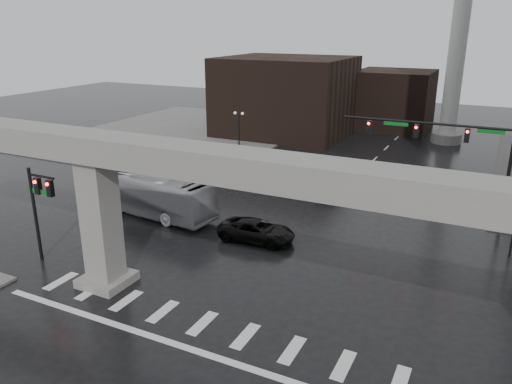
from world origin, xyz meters
TOP-DOWN VIEW (x-y plane):
  - ground at (0.00, 0.00)m, footprint 160.00×160.00m
  - sidewalk_nw at (-26.00, 36.00)m, footprint 28.00×36.00m
  - elevated_guideway at (1.26, 0.00)m, footprint 48.00×2.60m
  - building_far_left at (-14.00, 42.00)m, footprint 16.00×14.00m
  - building_far_mid at (-2.00, 52.00)m, footprint 10.00×10.00m
  - smokestack at (6.00, 46.00)m, footprint 3.60×3.60m
  - signal_mast_arm at (8.99, 18.80)m, footprint 12.12×0.43m
  - signal_left_pole at (-12.25, 0.50)m, footprint 2.30×0.30m
  - lamp_left_0 at (-13.50, 14.00)m, footprint 1.22×0.32m
  - lamp_left_1 at (-13.50, 28.00)m, footprint 1.22×0.32m
  - lamp_left_2 at (-13.50, 42.00)m, footprint 1.22×0.32m
  - pickup_truck at (-2.01, 9.10)m, footprint 5.38×2.75m
  - city_bus at (-12.00, 10.09)m, footprint 12.29×4.35m
  - far_car at (-0.43, 20.68)m, footprint 1.89×4.55m

SIDE VIEW (x-z plane):
  - ground at x=0.00m, z-range 0.00..0.00m
  - sidewalk_nw at x=-26.00m, z-range 0.00..0.15m
  - pickup_truck at x=-2.01m, z-range 0.00..1.46m
  - far_car at x=-0.43m, z-range 0.00..1.54m
  - city_bus at x=-12.00m, z-range 0.00..3.35m
  - lamp_left_0 at x=-13.50m, z-range 0.92..6.03m
  - lamp_left_1 at x=-13.50m, z-range 0.92..6.03m
  - lamp_left_2 at x=-13.50m, z-range 0.92..6.03m
  - building_far_mid at x=-2.00m, z-range 0.00..8.00m
  - signal_left_pole at x=-12.25m, z-range 1.07..7.07m
  - building_far_left at x=-14.00m, z-range 0.00..10.00m
  - signal_mast_arm at x=8.99m, z-range 1.83..9.83m
  - elevated_guideway at x=1.26m, z-range 2.53..11.23m
  - smokestack at x=6.00m, z-range -1.65..28.35m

